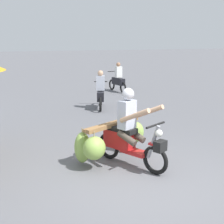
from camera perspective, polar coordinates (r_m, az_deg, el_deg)
ground_plane at (r=5.84m, az=5.45°, el=-12.57°), size 120.00×120.00×0.00m
motorbike_main_loaded at (r=6.66m, az=1.24°, el=-4.36°), size 1.70×2.02×1.58m
motorbike_distant_ahead_left at (r=15.37m, az=1.08°, el=5.73°), size 0.50×1.62×1.40m
motorbike_distant_ahead_right at (r=11.59m, az=-2.04°, el=3.33°), size 0.74×1.54×1.40m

